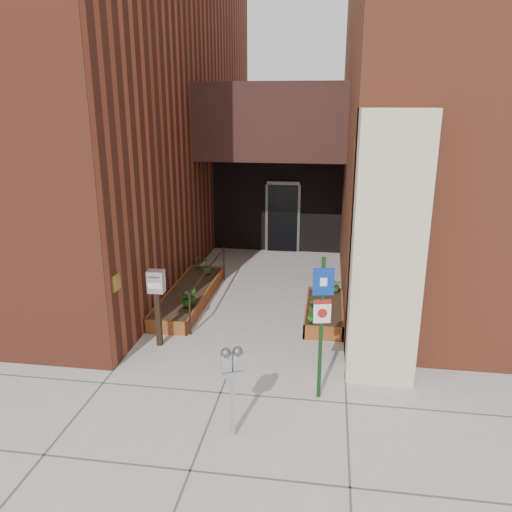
% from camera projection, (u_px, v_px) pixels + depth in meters
% --- Properties ---
extents(ground, '(80.00, 80.00, 0.00)m').
position_uv_depth(ground, '(232.00, 362.00, 8.97)').
color(ground, '#9E9991').
rests_on(ground, ground).
extents(architecture, '(20.00, 14.60, 10.00)m').
position_uv_depth(architecture, '(270.00, 84.00, 14.06)').
color(architecture, brown).
rests_on(architecture, ground).
extents(planter_left, '(0.90, 3.60, 0.30)m').
position_uv_depth(planter_left, '(189.00, 296.00, 11.70)').
color(planter_left, brown).
rests_on(planter_left, ground).
extents(planter_right, '(0.80, 2.20, 0.30)m').
position_uv_depth(planter_right, '(324.00, 312.00, 10.79)').
color(planter_right, brown).
rests_on(planter_right, ground).
extents(handrail, '(0.04, 3.34, 0.90)m').
position_uv_depth(handrail, '(209.00, 273.00, 11.41)').
color(handrail, black).
rests_on(handrail, ground).
extents(parking_meter, '(0.31, 0.22, 1.36)m').
position_uv_depth(parking_meter, '(232.00, 368.00, 6.69)').
color(parking_meter, '#A8A7AA').
rests_on(parking_meter, ground).
extents(sign_post, '(0.31, 0.11, 2.32)m').
position_uv_depth(sign_post, '(322.00, 314.00, 7.50)').
color(sign_post, '#123314').
rests_on(sign_post, ground).
extents(payment_dropbox, '(0.31, 0.24, 1.51)m').
position_uv_depth(payment_dropbox, '(157.00, 292.00, 9.31)').
color(payment_dropbox, black).
rests_on(payment_dropbox, ground).
extents(shrub_left_a, '(0.38, 0.38, 0.39)m').
position_uv_depth(shrub_left_a, '(188.00, 297.00, 10.67)').
color(shrub_left_a, '#185419').
rests_on(shrub_left_a, planter_left).
extents(shrub_left_b, '(0.23, 0.23, 0.35)m').
position_uv_depth(shrub_left_b, '(192.00, 296.00, 10.80)').
color(shrub_left_b, '#1E5919').
rests_on(shrub_left_b, planter_left).
extents(shrub_left_c, '(0.33, 0.33, 0.41)m').
position_uv_depth(shrub_left_c, '(206.00, 266.00, 12.70)').
color(shrub_left_c, '#245C1A').
rests_on(shrub_left_c, planter_left).
extents(shrub_left_d, '(0.22, 0.22, 0.35)m').
position_uv_depth(shrub_left_d, '(198.00, 262.00, 13.11)').
color(shrub_left_d, '#1B6120').
rests_on(shrub_left_d, planter_left).
extents(shrub_right_a, '(0.20, 0.20, 0.31)m').
position_uv_depth(shrub_right_a, '(311.00, 315.00, 9.88)').
color(shrub_right_a, '#1C5819').
rests_on(shrub_right_a, planter_right).
extents(shrub_right_b, '(0.24, 0.24, 0.32)m').
position_uv_depth(shrub_right_b, '(313.00, 299.00, 10.67)').
color(shrub_right_b, '#205317').
rests_on(shrub_right_b, planter_right).
extents(shrub_right_c, '(0.29, 0.29, 0.30)m').
position_uv_depth(shrub_right_c, '(336.00, 285.00, 11.51)').
color(shrub_right_c, '#2B5D1A').
rests_on(shrub_right_c, planter_right).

